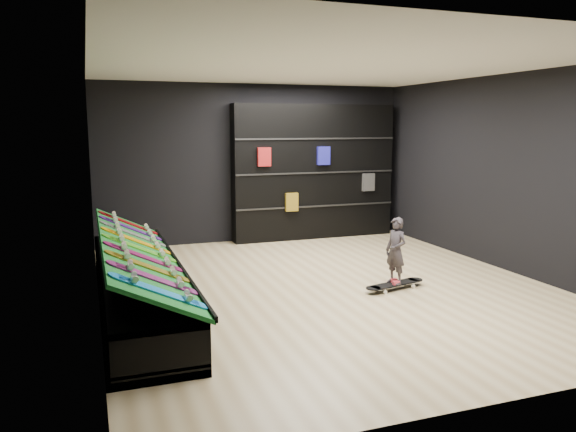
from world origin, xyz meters
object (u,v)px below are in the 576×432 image
object	(u,v)px
back_shelving	(314,172)
floor_skateboard	(395,286)
child	(395,264)
display_rack	(137,287)

from	to	relation	value
back_shelving	floor_skateboard	size ratio (longest dim) A/B	3.35
back_shelving	child	xyz separation A→B (m)	(-0.32, -3.73, -0.95)
display_rack	back_shelving	size ratio (longest dim) A/B	1.37
display_rack	back_shelving	distance (m)	5.09
display_rack	back_shelving	world-z (taller)	back_shelving
display_rack	back_shelving	xyz separation A→B (m)	(3.71, 3.32, 1.06)
display_rack	floor_skateboard	size ratio (longest dim) A/B	4.59
back_shelving	floor_skateboard	world-z (taller)	back_shelving
floor_skateboard	child	size ratio (longest dim) A/B	1.79
display_rack	floor_skateboard	bearing A→B (deg)	-6.97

